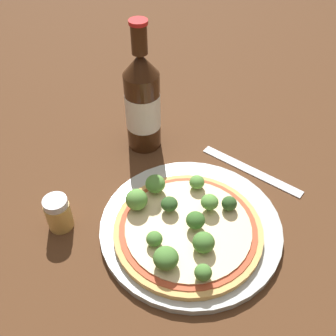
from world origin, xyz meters
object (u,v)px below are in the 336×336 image
pizza (188,229)px  fork (251,170)px  pepper_shaker (58,213)px  beer_bottle (143,102)px

pizza → fork: 0.19m
pizza → fork: pizza is taller
pizza → pepper_shaker: bearing=118.8°
beer_bottle → pepper_shaker: 0.24m
beer_bottle → fork: beer_bottle is taller
beer_bottle → fork: bearing=-76.3°
pepper_shaker → pizza: bearing=-61.2°
pizza → fork: bearing=-4.1°
fork → pepper_shaker: bearing=58.5°
pizza → beer_bottle: (0.14, 0.19, 0.08)m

